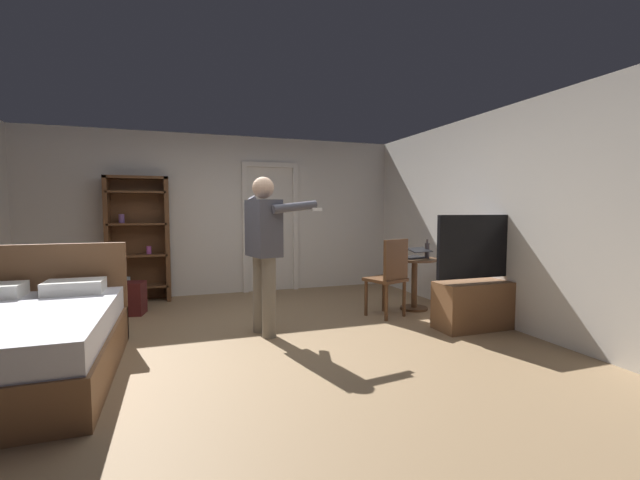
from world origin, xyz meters
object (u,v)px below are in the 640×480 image
object	(u,v)px
bookshelf	(138,235)
person_blue_shirt	(265,244)
side_table	(414,275)
bottle_on_table	(427,250)
suitcase_dark	(124,298)
wooden_chair	(390,274)
laptop	(415,255)
bed	(10,344)
tv_flatscreen	(482,294)

from	to	relation	value
bookshelf	person_blue_shirt	xyz separation A→B (m)	(1.43, -2.22, 0.00)
person_blue_shirt	side_table	bearing A→B (deg)	11.93
bottle_on_table	person_blue_shirt	xyz separation A→B (m)	(-2.28, -0.37, 0.18)
suitcase_dark	wooden_chair	bearing A→B (deg)	-9.27
bottle_on_table	person_blue_shirt	size ratio (longest dim) A/B	0.15
laptop	wooden_chair	xyz separation A→B (m)	(-0.49, -0.21, -0.21)
side_table	wooden_chair	distance (m)	0.58
side_table	person_blue_shirt	world-z (taller)	person_blue_shirt
laptop	person_blue_shirt	distance (m)	2.17
laptop	suitcase_dark	xyz separation A→B (m)	(-3.67, 1.01, -0.54)
bookshelf	wooden_chair	size ratio (longest dim) A/B	1.86
bed	bookshelf	xyz separation A→B (m)	(0.71, 2.80, 0.68)
bookshelf	suitcase_dark	xyz separation A→B (m)	(-0.12, -0.80, -0.77)
bed	person_blue_shirt	distance (m)	2.32
bottle_on_table	person_blue_shirt	distance (m)	2.32
wooden_chair	bottle_on_table	bearing A→B (deg)	14.92
bookshelf	person_blue_shirt	world-z (taller)	bookshelf
bed	side_table	xyz separation A→B (m)	(4.28, 1.03, 0.17)
side_table	suitcase_dark	size ratio (longest dim) A/B	1.44
bed	bookshelf	size ratio (longest dim) A/B	1.08
side_table	laptop	bearing A→B (deg)	-117.12
bookshelf	tv_flatscreen	size ratio (longest dim) A/B	1.42
tv_flatscreen	suitcase_dark	xyz separation A→B (m)	(-3.94, 1.99, -0.17)
bed	person_blue_shirt	xyz separation A→B (m)	(2.14, 0.58, 0.68)
tv_flatscreen	laptop	bearing A→B (deg)	105.55
wooden_chair	person_blue_shirt	size ratio (longest dim) A/B	0.58
bookshelf	wooden_chair	xyz separation A→B (m)	(3.05, -2.03, -0.44)
tv_flatscreen	wooden_chair	bearing A→B (deg)	135.02
laptop	suitcase_dark	world-z (taller)	laptop
laptop	side_table	bearing A→B (deg)	62.88
person_blue_shirt	tv_flatscreen	bearing A→B (deg)	-13.36
tv_flatscreen	wooden_chair	size ratio (longest dim) A/B	1.31
side_table	bottle_on_table	size ratio (longest dim) A/B	2.69
bookshelf	person_blue_shirt	size ratio (longest dim) A/B	1.08
tv_flatscreen	laptop	size ratio (longest dim) A/B	3.38
bookshelf	bottle_on_table	size ratio (longest dim) A/B	7.06
bed	suitcase_dark	bearing A→B (deg)	73.57
bed	laptop	world-z (taller)	bed
side_table	suitcase_dark	xyz separation A→B (m)	(-3.69, 0.97, -0.26)
side_table	bottle_on_table	bearing A→B (deg)	-29.74
bookshelf	wooden_chair	bearing A→B (deg)	-33.56
bed	wooden_chair	world-z (taller)	bed
bed	wooden_chair	bearing A→B (deg)	11.64
bookshelf	laptop	distance (m)	3.99
bookshelf	person_blue_shirt	bearing A→B (deg)	-57.28
bottle_on_table	suitcase_dark	distance (m)	4.02
bed	laptop	distance (m)	4.40
bottle_on_table	person_blue_shirt	bearing A→B (deg)	-170.73
tv_flatscreen	suitcase_dark	distance (m)	4.42
bottle_on_table	bookshelf	bearing A→B (deg)	153.48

